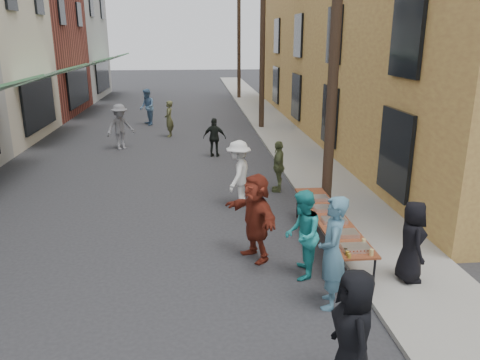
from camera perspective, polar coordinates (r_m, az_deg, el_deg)
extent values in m
plane|color=#28282B|center=(9.37, -11.02, -11.63)|extent=(120.00, 120.00, 0.00)
cube|color=gray|center=(23.94, 4.28, 6.43)|extent=(2.20, 60.00, 0.10)
cube|color=maroon|center=(31.18, -27.05, 14.45)|extent=(8.00, 8.00, 8.00)
cube|color=gray|center=(38.77, -22.89, 15.86)|extent=(8.00, 8.00, 9.00)
cube|color=#A36E3A|center=(24.40, 19.95, 17.39)|extent=(10.00, 28.00, 10.00)
cylinder|color=#2D2116|center=(11.67, 11.56, 16.99)|extent=(0.26, 0.26, 9.00)
cylinder|color=#2D2116|center=(23.43, 2.76, 17.17)|extent=(0.26, 0.26, 9.00)
cylinder|color=#2D2116|center=(35.35, -0.14, 17.14)|extent=(0.26, 0.26, 9.00)
cube|color=#5E2F16|center=(10.26, 10.92, -4.50)|extent=(0.70, 4.00, 0.04)
cylinder|color=black|center=(8.71, 12.38, -11.40)|extent=(0.04, 0.04, 0.71)
cylinder|color=black|center=(8.89, 16.01, -11.05)|extent=(0.04, 0.04, 0.71)
cylinder|color=black|center=(12.02, 7.02, -2.97)|extent=(0.04, 0.04, 0.71)
cylinder|color=black|center=(12.16, 9.69, -2.86)|extent=(0.04, 0.04, 0.71)
cube|color=maroon|center=(8.80, 13.93, -8.04)|extent=(0.50, 0.33, 0.08)
cube|color=#B2B2B7|center=(9.36, 12.63, -6.38)|extent=(0.50, 0.33, 0.08)
cube|color=tan|center=(9.97, 11.41, -4.81)|extent=(0.50, 0.33, 0.08)
cube|color=#B2B2B7|center=(10.60, 10.34, -3.42)|extent=(0.50, 0.33, 0.08)
cube|color=tan|center=(11.23, 9.39, -2.18)|extent=(0.50, 0.33, 0.08)
cylinder|color=#A57F26|center=(8.47, 13.17, -8.99)|extent=(0.07, 0.07, 0.08)
cylinder|color=#A57F26|center=(8.56, 12.96, -8.70)|extent=(0.07, 0.07, 0.08)
cylinder|color=#A57F26|center=(8.64, 12.75, -8.42)|extent=(0.07, 0.07, 0.08)
cylinder|color=tan|center=(8.65, 15.74, -8.50)|extent=(0.08, 0.08, 0.12)
imported|color=black|center=(6.31, 13.62, -17.90)|extent=(0.56, 0.86, 1.76)
imported|color=teal|center=(8.06, 11.16, -8.68)|extent=(0.65, 0.83, 1.98)
imported|color=teal|center=(8.97, 7.60, -6.63)|extent=(0.84, 0.98, 1.73)
imported|color=white|center=(12.59, -0.18, 0.75)|extent=(1.06, 1.34, 1.82)
imported|color=#586339|center=(13.93, 4.72, 1.69)|extent=(0.57, 0.96, 1.54)
imported|color=maroon|center=(9.60, 1.91, -4.53)|extent=(1.23, 1.77, 1.84)
imported|color=black|center=(9.17, 20.20, -7.03)|extent=(0.56, 0.79, 1.54)
imported|color=slate|center=(19.82, -14.39, 6.29)|extent=(1.38, 1.25, 1.85)
imported|color=black|center=(18.02, -3.11, 5.20)|extent=(0.94, 0.55, 1.50)
imported|color=brown|center=(21.95, -8.64, 7.38)|extent=(0.41, 0.61, 1.66)
imported|color=#5379A1|center=(25.12, -11.26, 8.71)|extent=(0.96, 1.09, 1.88)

